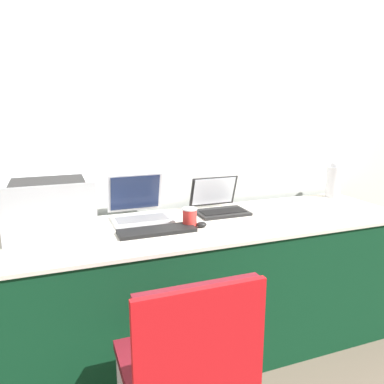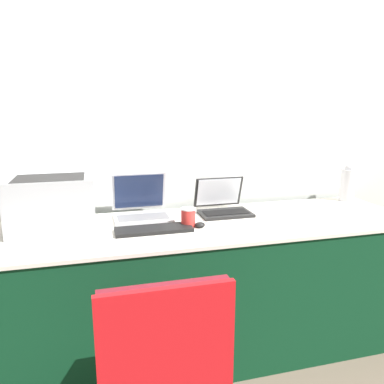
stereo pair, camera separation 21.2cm
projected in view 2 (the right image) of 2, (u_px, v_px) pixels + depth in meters
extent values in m
plane|color=#6B5B4C|center=(231.00, 383.00, 2.01)|extent=(14.00, 14.00, 0.00)
cube|color=silver|center=(192.00, 130.00, 2.48)|extent=(8.00, 0.05, 2.60)
cube|color=#0C381E|center=(212.00, 287.00, 2.25)|extent=(2.37, 0.69, 0.78)
cube|color=silver|center=(213.00, 224.00, 2.16)|extent=(2.39, 0.71, 0.02)
cube|color=#B2B7BC|center=(52.00, 203.00, 2.02)|extent=(0.44, 0.34, 0.29)
cube|color=black|center=(50.00, 182.00, 1.96)|extent=(0.35, 0.26, 0.05)
cube|color=#B7B7BC|center=(143.00, 218.00, 2.22)|extent=(0.33, 0.25, 0.02)
cube|color=slate|center=(143.00, 217.00, 2.20)|extent=(0.29, 0.14, 0.00)
cube|color=#B7B7BC|center=(139.00, 191.00, 2.34)|extent=(0.33, 0.07, 0.24)
cube|color=#192342|center=(139.00, 191.00, 2.33)|extent=(0.30, 0.06, 0.21)
cube|color=black|center=(225.00, 213.00, 2.31)|extent=(0.31, 0.21, 0.02)
cube|color=black|center=(226.00, 212.00, 2.30)|extent=(0.28, 0.11, 0.00)
cube|color=black|center=(218.00, 192.00, 2.42)|extent=(0.31, 0.07, 0.20)
cube|color=silver|center=(219.00, 192.00, 2.41)|extent=(0.28, 0.06, 0.18)
cube|color=black|center=(154.00, 229.00, 2.01)|extent=(0.41, 0.14, 0.02)
cylinder|color=red|center=(188.00, 218.00, 2.08)|extent=(0.08, 0.08, 0.10)
cylinder|color=white|center=(188.00, 209.00, 2.07)|extent=(0.08, 0.08, 0.01)
ellipsoid|color=black|center=(200.00, 225.00, 2.07)|extent=(0.06, 0.05, 0.03)
cylinder|color=silver|center=(347.00, 185.00, 2.64)|extent=(0.10, 0.10, 0.23)
sphere|color=silver|center=(349.00, 167.00, 2.61)|extent=(0.06, 0.06, 0.06)
cube|color=maroon|center=(156.00, 367.00, 1.47)|extent=(0.42, 0.48, 0.04)
cube|color=maroon|center=(166.00, 347.00, 1.20)|extent=(0.42, 0.03, 0.44)
cylinder|color=silver|center=(189.00, 373.00, 1.78)|extent=(0.02, 0.02, 0.44)
cube|color=red|center=(168.00, 358.00, 1.18)|extent=(0.44, 0.02, 0.49)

